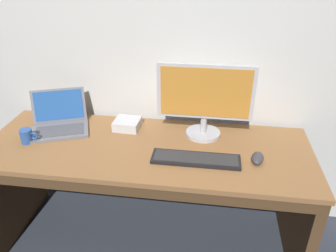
{
  "coord_description": "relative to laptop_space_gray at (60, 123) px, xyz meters",
  "views": [
    {
      "loc": [
        0.35,
        -1.58,
        1.74
      ],
      "look_at": [
        0.13,
        0.0,
        0.87
      ],
      "focal_mm": 35.37,
      "sensor_mm": 36.0,
      "label": 1
    }
  ],
  "objects": [
    {
      "name": "external_drive_box",
      "position": [
        0.41,
        0.07,
        -0.01
      ],
      "size": [
        0.16,
        0.15,
        0.06
      ],
      "primitive_type": "cube",
      "rotation": [
        0.0,
        0.0,
        -0.06
      ],
      "color": "silver",
      "rests_on": "desk"
    },
    {
      "name": "laptop_space_gray",
      "position": [
        0.0,
        0.0,
        0.0
      ],
      "size": [
        0.42,
        0.4,
        0.22
      ],
      "color": "slate",
      "rests_on": "desk"
    },
    {
      "name": "computer_mouse",
      "position": [
        1.19,
        -0.19,
        -0.02
      ],
      "size": [
        0.08,
        0.12,
        0.04
      ],
      "primitive_type": "ellipsoid",
      "rotation": [
        0.0,
        0.0,
        -0.16
      ],
      "color": "#38383D",
      "rests_on": "desk"
    },
    {
      "name": "external_monitor",
      "position": [
        0.89,
        0.04,
        0.2
      ],
      "size": [
        0.55,
        0.21,
        0.45
      ],
      "color": "#B7B7BC",
      "rests_on": "desk"
    },
    {
      "name": "coffee_mug",
      "position": [
        -0.12,
        -0.18,
        0.0
      ],
      "size": [
        0.11,
        0.07,
        0.08
      ],
      "color": "#28519E",
      "rests_on": "desk"
    },
    {
      "name": "back_wall",
      "position": [
        0.57,
        0.28,
        0.62
      ],
      "size": [
        4.32,
        0.04,
        2.78
      ],
      "primitive_type": "cube",
      "color": "silver",
      "rests_on": "ground"
    },
    {
      "name": "ground_plane",
      "position": [
        0.57,
        -0.12,
        -0.77
      ],
      "size": [
        14.0,
        14.0,
        0.0
      ],
      "primitive_type": "plane",
      "color": "#2D333D"
    },
    {
      "name": "wired_keyboard",
      "position": [
        0.86,
        -0.23,
        -0.03
      ],
      "size": [
        0.47,
        0.13,
        0.02
      ],
      "color": "black",
      "rests_on": "desk"
    },
    {
      "name": "desk",
      "position": [
        0.57,
        -0.13,
        -0.26
      ],
      "size": [
        1.88,
        0.68,
        0.73
      ],
      "color": "olive",
      "rests_on": "ground"
    }
  ]
}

